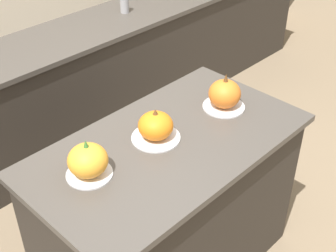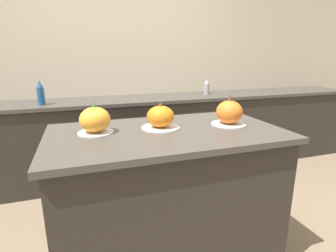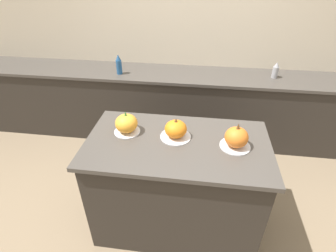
{
  "view_description": "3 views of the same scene",
  "coord_description": "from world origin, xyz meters",
  "px_view_note": "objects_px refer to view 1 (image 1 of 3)",
  "views": [
    {
      "loc": [
        -1.29,
        -1.25,
        2.29
      ],
      "look_at": [
        0.03,
        0.03,
        0.99
      ],
      "focal_mm": 50.0,
      "sensor_mm": 36.0,
      "label": 1
    },
    {
      "loc": [
        -0.48,
        -1.45,
        1.37
      ],
      "look_at": [
        0.0,
        -0.01,
        0.96
      ],
      "focal_mm": 28.0,
      "sensor_mm": 36.0,
      "label": 2
    },
    {
      "loc": [
        0.14,
        -1.59,
        2.12
      ],
      "look_at": [
        -0.08,
        0.04,
        1.04
      ],
      "focal_mm": 28.0,
      "sensor_mm": 36.0,
      "label": 3
    }
  ],
  "objects_px": {
    "pumpkin_cake_left": "(88,161)",
    "pumpkin_cake_right": "(225,95)",
    "pumpkin_cake_center": "(156,127)",
    "bottle_short": "(124,1)"
  },
  "relations": [
    {
      "from": "pumpkin_cake_left",
      "to": "pumpkin_cake_right",
      "type": "distance_m",
      "value": 0.85
    },
    {
      "from": "pumpkin_cake_left",
      "to": "pumpkin_cake_center",
      "type": "bearing_deg",
      "value": -2.54
    },
    {
      "from": "pumpkin_cake_center",
      "to": "pumpkin_cake_right",
      "type": "bearing_deg",
      "value": -7.75
    },
    {
      "from": "pumpkin_cake_left",
      "to": "pumpkin_cake_center",
      "type": "xyz_separation_m",
      "value": [
        0.39,
        -0.02,
        -0.01
      ]
    },
    {
      "from": "pumpkin_cake_left",
      "to": "bottle_short",
      "type": "distance_m",
      "value": 1.96
    },
    {
      "from": "pumpkin_cake_center",
      "to": "bottle_short",
      "type": "bearing_deg",
      "value": 53.67
    },
    {
      "from": "pumpkin_cake_right",
      "to": "bottle_short",
      "type": "distance_m",
      "value": 1.54
    },
    {
      "from": "pumpkin_cake_center",
      "to": "pumpkin_cake_right",
      "type": "xyz_separation_m",
      "value": [
        0.45,
        -0.06,
        0.01
      ]
    },
    {
      "from": "pumpkin_cake_right",
      "to": "bottle_short",
      "type": "xyz_separation_m",
      "value": [
        0.56,
        1.44,
        -0.01
      ]
    },
    {
      "from": "pumpkin_cake_center",
      "to": "pumpkin_cake_right",
      "type": "distance_m",
      "value": 0.45
    }
  ]
}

